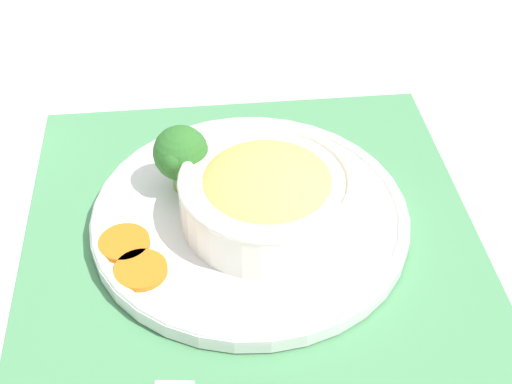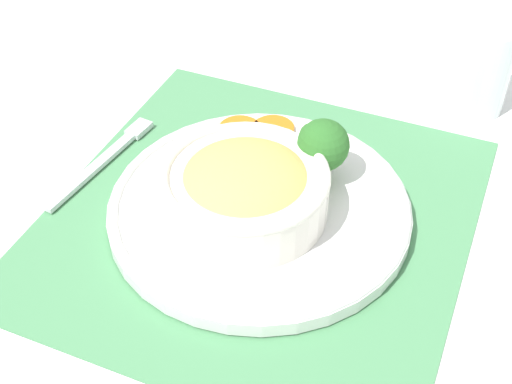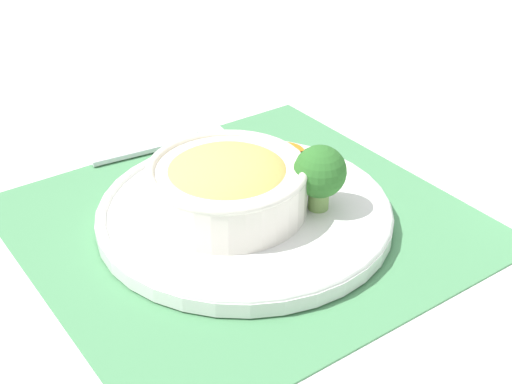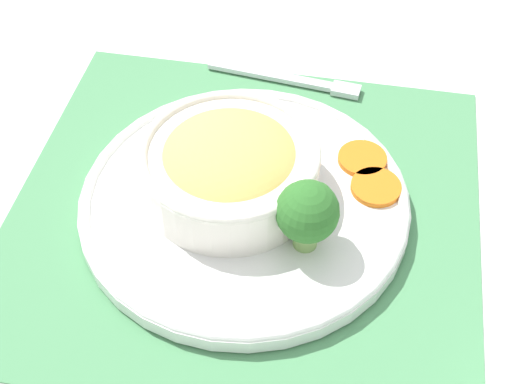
{
  "view_description": "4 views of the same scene",
  "coord_description": "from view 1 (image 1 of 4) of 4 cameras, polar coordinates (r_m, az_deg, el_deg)",
  "views": [
    {
      "loc": [
        -0.52,
        0.06,
        0.51
      ],
      "look_at": [
        -0.01,
        -0.01,
        0.05
      ],
      "focal_mm": 50.0,
      "sensor_mm": 36.0,
      "label": 1
    },
    {
      "loc": [
        0.2,
        -0.51,
        0.53
      ],
      "look_at": [
        0.0,
        -0.02,
        0.05
      ],
      "focal_mm": 50.0,
      "sensor_mm": 36.0,
      "label": 2
    },
    {
      "loc": [
        0.53,
        -0.38,
        0.44
      ],
      "look_at": [
        0.01,
        0.01,
        0.04
      ],
      "focal_mm": 50.0,
      "sensor_mm": 36.0,
      "label": 3
    },
    {
      "loc": [
        0.45,
        0.09,
        0.54
      ],
      "look_at": [
        0.02,
        0.01,
        0.05
      ],
      "focal_mm": 50.0,
      "sensor_mm": 36.0,
      "label": 4
    }
  ],
  "objects": [
    {
      "name": "broccoli_floret",
      "position": [
        0.72,
        -6.04,
        3.02
      ],
      "size": [
        0.06,
        0.06,
        0.07
      ],
      "color": "#759E51",
      "rests_on": "plate"
    },
    {
      "name": "carrot_slice_near",
      "position": [
        0.7,
        -10.5,
        -4.04
      ],
      "size": [
        0.05,
        0.05,
        0.01
      ],
      "color": "orange",
      "rests_on": "plate"
    },
    {
      "name": "placemat",
      "position": [
        0.73,
        -0.47,
        -2.64
      ],
      "size": [
        0.44,
        0.46,
        0.0
      ],
      "color": "#4C8C59",
      "rests_on": "ground_plane"
    },
    {
      "name": "ground_plane",
      "position": [
        0.73,
        -0.47,
        -2.75
      ],
      "size": [
        4.0,
        4.0,
        0.0
      ],
      "primitive_type": "plane",
      "color": "white"
    },
    {
      "name": "plate",
      "position": [
        0.72,
        -0.48,
        -1.88
      ],
      "size": [
        0.32,
        0.32,
        0.02
      ],
      "color": "white",
      "rests_on": "placemat"
    },
    {
      "name": "carrot_slice_middle",
      "position": [
        0.67,
        -9.21,
        -6.18
      ],
      "size": [
        0.05,
        0.05,
        0.01
      ],
      "color": "orange",
      "rests_on": "plate"
    },
    {
      "name": "bowl",
      "position": [
        0.69,
        0.87,
        -0.09
      ],
      "size": [
        0.17,
        0.17,
        0.06
      ],
      "color": "silver",
      "rests_on": "plate"
    }
  ]
}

